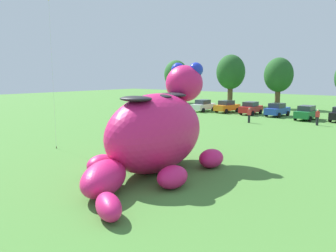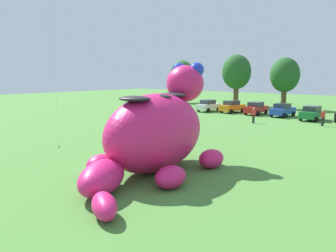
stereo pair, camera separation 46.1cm
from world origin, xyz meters
The scene contains 14 objects.
ground_plane centered at (0.00, 0.00, 0.00)m, with size 160.00×160.00×0.00m, color #4C8438.
giant_inflatable_creature centered at (1.17, -0.19, 2.22)m, with size 7.28×11.46×6.08m.
car_white centered at (-13.40, 27.25, 0.86)m, with size 2.07×4.17×1.72m.
car_orange centered at (-9.99, 28.14, 0.86)m, with size 2.41×4.31×1.72m.
car_red centered at (-6.32, 28.13, 0.86)m, with size 1.96×4.11×1.72m.
car_blue centered at (-2.69, 28.20, 0.86)m, with size 2.22×4.24×1.72m.
car_green centered at (1.33, 26.98, 0.86)m, with size 2.06×4.16×1.72m.
tree_far_left centered at (-26.35, 37.54, 5.33)m, with size 4.59×4.59×8.15m.
tree_left centered at (-15.02, 38.40, 5.77)m, with size 4.97×4.97×8.82m.
tree_mid_left centered at (-6.61, 38.61, 5.27)m, with size 4.54×4.54×8.06m.
spectator_near_inflatable centered at (3.53, 23.21, 0.85)m, with size 0.38×0.26×1.71m.
spectator_mid_field centered at (-9.02, 15.66, 0.85)m, with size 0.38×0.26×1.71m.
spectator_by_cars centered at (-3.73, 8.44, 0.85)m, with size 0.38×0.26×1.71m.
spectator_wandering centered at (-2.95, 20.42, 0.85)m, with size 0.38×0.26×1.71m.
Camera 1 is at (12.91, -13.82, 5.30)m, focal length 35.30 mm.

